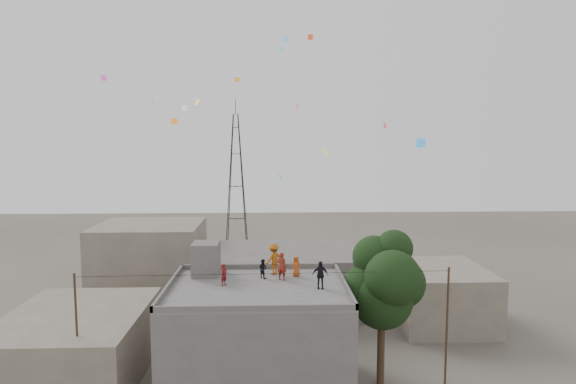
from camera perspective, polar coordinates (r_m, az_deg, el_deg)
name	(u,v)px	position (r m, az deg, el deg)	size (l,w,h in m)	color
main_building	(258,339)	(28.64, -3.61, -17.00)	(10.00, 8.00, 6.10)	#53504E
parapet	(257,284)	(27.55, -3.65, -10.86)	(10.00, 8.00, 0.30)	#53504E
stair_head_box	(206,259)	(30.09, -9.68, -7.81)	(1.60, 1.80, 2.00)	#53504E
neighbor_west	(77,345)	(33.05, -23.77, -16.25)	(8.00, 10.00, 4.00)	#675F51
neighbor_north	(285,279)	(42.04, -0.31, -10.23)	(12.00, 9.00, 5.00)	#53504E
neighbor_northwest	(150,263)	(45.01, -16.01, -8.06)	(9.00, 8.00, 7.00)	#675F51
neighbor_east	(439,295)	(40.51, 17.47, -11.58)	(7.00, 8.00, 4.40)	#675F51
tree	(385,282)	(28.91, 11.40, -10.46)	(4.90, 4.60, 9.10)	black
utility_line	(266,335)	(27.17, -2.60, -16.52)	(20.12, 0.62, 7.40)	black
transmission_tower	(236,179)	(66.73, -6.15, 1.49)	(2.97, 2.97, 20.01)	black
person_red_adult	(282,266)	(28.64, -0.74, -8.79)	(0.60, 0.40, 1.65)	maroon
person_orange_child	(296,266)	(29.47, 0.99, -8.78)	(0.60, 0.39, 1.23)	#C85216
person_dark_child	(263,269)	(29.13, -3.00, -9.05)	(0.56, 0.44, 1.15)	black
person_dark_adult	(320,275)	(27.09, 3.83, -9.78)	(0.91, 0.38, 1.55)	black
person_orange_adult	(274,259)	(29.78, -1.70, -7.95)	(1.24, 0.71, 1.92)	#A45512
person_red_child	(224,275)	(27.84, -7.60, -9.70)	(0.46, 0.30, 1.25)	maroon
kites	(268,104)	(33.37, -2.38, 10.37)	(19.67, 19.98, 11.10)	#EF4B19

